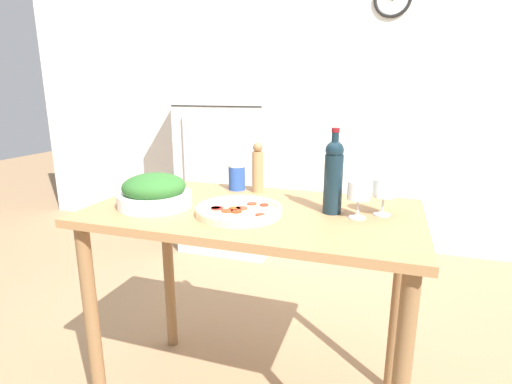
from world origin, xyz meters
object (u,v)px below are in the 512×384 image
at_px(wine_bottle, 333,175).
at_px(salt_canister, 237,177).
at_px(pepper_mill, 258,168).
at_px(wine_glass_far, 384,189).
at_px(homemade_pizza, 239,210).
at_px(salad_bowl, 154,192).
at_px(wine_glass_near, 359,192).
at_px(refrigerator, 231,150).

relative_size(wine_bottle, salt_canister, 2.63).
bearing_deg(salt_canister, pepper_mill, -3.96).
bearing_deg(pepper_mill, wine_glass_far, -18.54).
bearing_deg(pepper_mill, homemade_pizza, -83.47).
height_order(pepper_mill, salad_bowl, pepper_mill).
height_order(wine_bottle, salt_canister, wine_bottle).
bearing_deg(wine_glass_near, wine_bottle, 160.67).
distance_m(wine_glass_far, pepper_mill, 0.59).
xyz_separation_m(wine_bottle, salad_bowl, (-0.70, -0.13, -0.09)).
height_order(wine_glass_far, salt_canister, wine_glass_far).
bearing_deg(wine_bottle, refrigerator, 122.43).
bearing_deg(homemade_pizza, salad_bowl, -179.66).
distance_m(refrigerator, homemade_pizza, 2.06).
relative_size(wine_bottle, salad_bowl, 1.09).
xyz_separation_m(wine_glass_far, salt_canister, (-0.66, 0.19, -0.04)).
relative_size(wine_bottle, pepper_mill, 1.42).
distance_m(wine_bottle, wine_glass_near, 0.12).
xyz_separation_m(wine_bottle, wine_glass_near, (0.10, -0.03, -0.05)).
xyz_separation_m(pepper_mill, salad_bowl, (-0.32, -0.35, -0.05)).
bearing_deg(salad_bowl, salt_canister, 58.97).
relative_size(pepper_mill, salt_canister, 1.85).
bearing_deg(salad_bowl, wine_bottle, 10.96).
relative_size(salad_bowl, salt_canister, 2.40).
bearing_deg(refrigerator, salad_bowl, -77.29).
xyz_separation_m(refrigerator, wine_glass_far, (1.31, -1.74, 0.16)).
height_order(homemade_pizza, salt_canister, salt_canister).
distance_m(wine_bottle, wine_glass_far, 0.19).
xyz_separation_m(refrigerator, homemade_pizza, (0.79, -1.90, 0.07)).
height_order(wine_glass_near, salad_bowl, wine_glass_near).
relative_size(wine_glass_far, pepper_mill, 0.61).
height_order(wine_glass_near, homemade_pizza, wine_glass_near).
distance_m(refrigerator, wine_glass_near, 2.19).
height_order(wine_bottle, pepper_mill, wine_bottle).
relative_size(wine_glass_far, salad_bowl, 0.47).
bearing_deg(homemade_pizza, wine_bottle, 21.79).
distance_m(homemade_pizza, salt_canister, 0.39).
xyz_separation_m(salad_bowl, homemade_pizza, (0.36, 0.00, -0.04)).
bearing_deg(salad_bowl, wine_glass_far, 10.76).
relative_size(wine_glass_near, pepper_mill, 0.61).
relative_size(refrigerator, homemade_pizza, 5.39).
distance_m(wine_glass_near, pepper_mill, 0.54).
bearing_deg(pepper_mill, salt_canister, 176.04).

